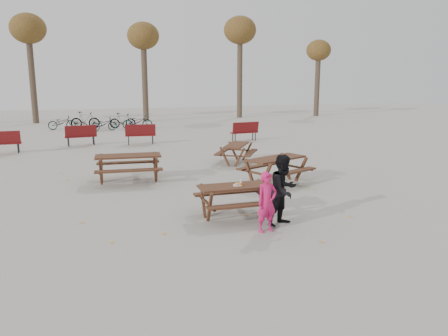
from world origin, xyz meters
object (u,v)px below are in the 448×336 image
object	(u,v)px
soda_bottle	(241,183)
picnic_table_north	(129,168)
main_picnic_table	(236,193)
picnic_table_east	(276,171)
child	(267,202)
picnic_table_far	(236,154)
adult	(284,190)
food_tray	(237,185)

from	to	relation	value
soda_bottle	picnic_table_north	bearing A→B (deg)	116.10
main_picnic_table	picnic_table_north	world-z (taller)	picnic_table_north
main_picnic_table	picnic_table_east	size ratio (longest dim) A/B	0.91
picnic_table_east	picnic_table_north	size ratio (longest dim) A/B	0.97
child	picnic_table_far	bearing A→B (deg)	64.51
child	picnic_table_far	distance (m)	7.87
picnic_table_far	soda_bottle	bearing A→B (deg)	-166.57
child	main_picnic_table	bearing A→B (deg)	92.00
main_picnic_table	adult	size ratio (longest dim) A/B	1.11
adult	picnic_table_east	distance (m)	3.92
food_tray	picnic_table_far	bearing A→B (deg)	71.30
picnic_table_east	picnic_table_north	bearing A→B (deg)	135.56
main_picnic_table	adult	xyz separation A→B (m)	(0.82, -0.88, 0.23)
child	picnic_table_far	world-z (taller)	child
food_tray	child	size ratio (longest dim) A/B	0.14
soda_bottle	adult	size ratio (longest dim) A/B	0.10
picnic_table_east	main_picnic_table	bearing A→B (deg)	-153.07
picnic_table_east	picnic_table_north	distance (m)	4.71
food_tray	picnic_table_north	xyz separation A→B (m)	(-2.14, 4.50, -0.35)
soda_bottle	picnic_table_north	world-z (taller)	soda_bottle
main_picnic_table	soda_bottle	xyz separation A→B (m)	(0.07, -0.11, 0.26)
picnic_table_far	child	bearing A→B (deg)	-162.67
food_tray	soda_bottle	bearing A→B (deg)	-24.66
main_picnic_table	child	distance (m)	1.23
soda_bottle	child	xyz separation A→B (m)	(0.21, -1.08, -0.18)
food_tray	child	bearing A→B (deg)	-75.63
soda_bottle	picnic_table_north	size ratio (longest dim) A/B	0.08
food_tray	soda_bottle	world-z (taller)	soda_bottle
food_tray	child	world-z (taller)	child
adult	picnic_table_far	distance (m)	7.45
soda_bottle	child	world-z (taller)	child
child	picnic_table_north	distance (m)	6.12
picnic_table_east	picnic_table_far	distance (m)	3.69
food_tray	adult	bearing A→B (deg)	-44.25
main_picnic_table	food_tray	distance (m)	0.22
adult	picnic_table_far	xyz separation A→B (m)	(1.38, 7.31, -0.44)
main_picnic_table	picnic_table_north	bearing A→B (deg)	115.91
food_tray	picnic_table_far	distance (m)	6.89
child	picnic_table_far	xyz separation A→B (m)	(1.92, 7.63, -0.29)
main_picnic_table	picnic_table_far	distance (m)	6.80
picnic_table_north	picnic_table_far	xyz separation A→B (m)	(4.35, 2.01, -0.07)
child	picnic_table_far	size ratio (longest dim) A/B	0.77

